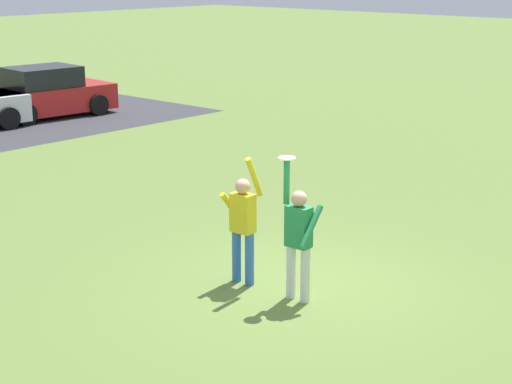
{
  "coord_description": "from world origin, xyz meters",
  "views": [
    {
      "loc": [
        -9.4,
        -7.53,
        4.79
      ],
      "look_at": [
        -0.4,
        0.44,
        1.49
      ],
      "focal_mm": 59.32,
      "sensor_mm": 36.0,
      "label": 1
    }
  ],
  "objects_px": {
    "person_catcher": "(299,236)",
    "frisbee_disc": "(287,158)",
    "parked_car_red": "(46,94)",
    "person_defender": "(243,222)"
  },
  "relations": [
    {
      "from": "parked_car_red",
      "to": "frisbee_disc",
      "type": "bearing_deg",
      "value": -107.95
    },
    {
      "from": "parked_car_red",
      "to": "person_defender",
      "type": "bearing_deg",
      "value": -109.21
    },
    {
      "from": "person_catcher",
      "to": "person_defender",
      "type": "bearing_deg",
      "value": 0.0
    },
    {
      "from": "person_defender",
      "to": "parked_car_red",
      "type": "height_order",
      "value": "person_defender"
    },
    {
      "from": "person_defender",
      "to": "parked_car_red",
      "type": "xyz_separation_m",
      "value": [
        6.48,
        14.33,
        -0.25
      ]
    },
    {
      "from": "person_catcher",
      "to": "frisbee_disc",
      "type": "distance_m",
      "value": 1.13
    },
    {
      "from": "person_catcher",
      "to": "parked_car_red",
      "type": "relative_size",
      "value": 0.49
    },
    {
      "from": "person_defender",
      "to": "parked_car_red",
      "type": "distance_m",
      "value": 15.73
    },
    {
      "from": "person_defender",
      "to": "person_catcher",
      "type": "bearing_deg",
      "value": 0.0
    },
    {
      "from": "person_catcher",
      "to": "parked_car_red",
      "type": "xyz_separation_m",
      "value": [
        6.44,
        15.38,
        -0.25
      ]
    }
  ]
}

